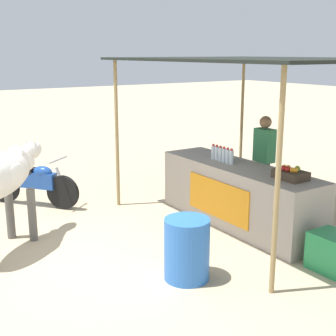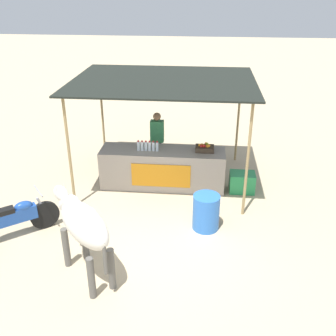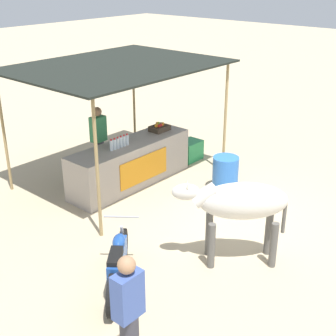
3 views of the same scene
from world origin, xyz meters
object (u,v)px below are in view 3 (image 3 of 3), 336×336
(vendor_behind_counter, at_px, (99,142))
(fruit_crate, at_px, (159,128))
(water_barrel, at_px, (225,174))
(cow, at_px, (239,203))
(cooler_box, at_px, (189,150))
(motorcycle_parked, at_px, (118,261))
(passerby_on_street, at_px, (129,318))
(stall_counter, at_px, (131,163))

(vendor_behind_counter, bearing_deg, fruit_crate, -29.76)
(water_barrel, relative_size, cow, 0.48)
(fruit_crate, height_order, cooler_box, fruit_crate)
(water_barrel, height_order, motorcycle_parked, motorcycle_parked)
(motorcycle_parked, bearing_deg, water_barrel, 10.01)
(vendor_behind_counter, xyz_separation_m, cow, (-0.74, -4.11, 0.18))
(fruit_crate, bearing_deg, passerby_on_street, -141.35)
(vendor_behind_counter, relative_size, cow, 1.03)
(vendor_behind_counter, relative_size, passerby_on_street, 1.00)
(vendor_behind_counter, height_order, passerby_on_street, same)
(stall_counter, relative_size, vendor_behind_counter, 1.82)
(cooler_box, bearing_deg, water_barrel, -117.53)
(cooler_box, bearing_deg, vendor_behind_counter, 158.50)
(cooler_box, bearing_deg, fruit_crate, 170.85)
(stall_counter, bearing_deg, passerby_on_street, -135.01)
(cow, relative_size, passerby_on_street, 0.97)
(vendor_behind_counter, bearing_deg, motorcycle_parked, -127.77)
(motorcycle_parked, bearing_deg, passerby_on_street, -128.87)
(water_barrel, xyz_separation_m, passerby_on_street, (-4.82, -2.00, 0.47))
(stall_counter, distance_m, passerby_on_street, 5.31)
(stall_counter, height_order, vendor_behind_counter, vendor_behind_counter)
(stall_counter, height_order, cow, cow)
(cooler_box, height_order, cow, cow)
(vendor_behind_counter, relative_size, motorcycle_parked, 1.13)
(motorcycle_parked, bearing_deg, vendor_behind_counter, 52.23)
(cooler_box, height_order, passerby_on_street, passerby_on_street)
(cow, bearing_deg, fruit_crate, 60.13)
(vendor_behind_counter, bearing_deg, cow, -100.15)
(cooler_box, xyz_separation_m, cow, (-2.89, -3.26, 0.79))
(passerby_on_street, bearing_deg, stall_counter, 44.99)
(cooler_box, height_order, water_barrel, water_barrel)
(stall_counter, relative_size, fruit_crate, 6.82)
(fruit_crate, xyz_separation_m, motorcycle_parked, (-3.67, -2.46, -0.61))
(cooler_box, relative_size, motorcycle_parked, 0.41)
(stall_counter, height_order, cooler_box, stall_counter)
(cow, bearing_deg, motorcycle_parked, 150.99)
(cooler_box, distance_m, motorcycle_parked, 5.16)
(cow, relative_size, motorcycle_parked, 1.10)
(fruit_crate, height_order, water_barrel, fruit_crate)
(fruit_crate, xyz_separation_m, cooler_box, (0.94, -0.15, -0.79))
(cow, bearing_deg, water_barrel, 38.38)
(cow, bearing_deg, passerby_on_street, -172.12)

